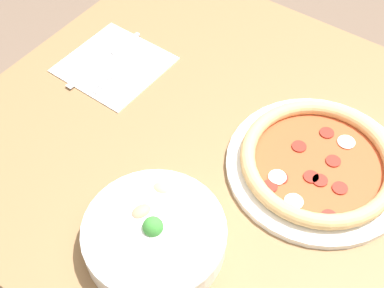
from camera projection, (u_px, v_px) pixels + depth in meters
dining_table at (304, 224)px, 0.98m from camera, size 1.30×0.84×0.74m
pizza at (318, 163)px, 0.92m from camera, size 0.32×0.32×0.04m
bowl at (155, 234)px, 0.82m from camera, size 0.22×0.22×0.07m
napkin at (114, 65)px, 1.10m from camera, size 0.20×0.20×0.00m
fork at (126, 68)px, 1.08m from camera, size 0.02×0.18×0.00m
knife at (108, 57)px, 1.11m from camera, size 0.02×0.20×0.01m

